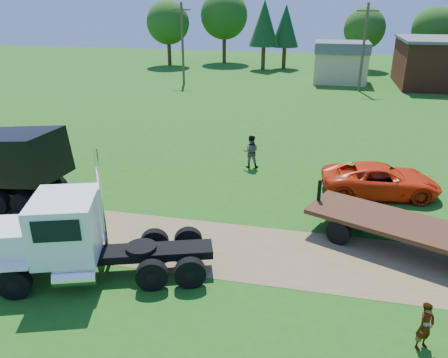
% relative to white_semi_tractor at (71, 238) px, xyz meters
% --- Properties ---
extents(ground, '(140.00, 140.00, 0.00)m').
position_rel_white_semi_tractor_xyz_m(ground, '(6.18, 3.01, -1.60)').
color(ground, '#245913').
rests_on(ground, ground).
extents(dirt_track, '(120.00, 4.20, 0.01)m').
position_rel_white_semi_tractor_xyz_m(dirt_track, '(6.18, 3.01, -1.60)').
color(dirt_track, brown).
rests_on(dirt_track, ground).
extents(white_semi_tractor, '(7.90, 4.71, 4.69)m').
position_rel_white_semi_tractor_xyz_m(white_semi_tractor, '(0.00, 0.00, 0.00)').
color(white_semi_tractor, black).
rests_on(white_semi_tractor, ground).
extents(orange_pickup, '(6.19, 3.50, 1.63)m').
position_rel_white_semi_tractor_xyz_m(orange_pickup, '(11.56, 9.94, -0.79)').
color(orange_pickup, red).
rests_on(orange_pickup, ground).
extents(flatbed_trailer, '(8.56, 5.50, 2.11)m').
position_rel_white_semi_tractor_xyz_m(flatbed_trailer, '(12.20, 4.46, -0.70)').
color(flatbed_trailer, '#3A1F12').
rests_on(flatbed_trailer, ground).
extents(spectator_a, '(0.67, 0.64, 1.54)m').
position_rel_white_semi_tractor_xyz_m(spectator_a, '(11.69, -1.02, -0.83)').
color(spectator_a, '#999999').
rests_on(spectator_a, ground).
extents(spectator_b, '(1.05, 0.86, 1.99)m').
position_rel_white_semi_tractor_xyz_m(spectator_b, '(4.42, 12.38, -0.61)').
color(spectator_b, '#999999').
rests_on(spectator_b, ground).
extents(tan_shed, '(6.20, 5.40, 4.70)m').
position_rel_white_semi_tractor_xyz_m(tan_shed, '(10.18, 43.01, 0.82)').
color(tan_shed, tan).
rests_on(tan_shed, ground).
extents(utility_poles, '(42.20, 0.28, 9.00)m').
position_rel_white_semi_tractor_xyz_m(utility_poles, '(12.18, 38.01, 3.11)').
color(utility_poles, '#4B3F2A').
rests_on(utility_poles, ground).
extents(tree_row, '(54.15, 14.39, 11.42)m').
position_rel_white_semi_tractor_xyz_m(tree_row, '(9.77, 52.89, 4.97)').
color(tree_row, '#372016').
rests_on(tree_row, ground).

